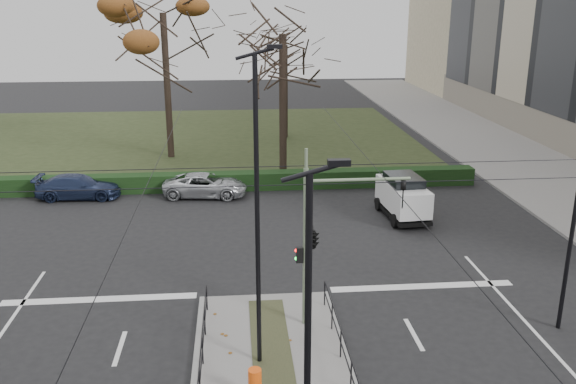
% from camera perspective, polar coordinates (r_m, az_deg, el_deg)
% --- Properties ---
extents(ground, '(140.00, 140.00, 0.00)m').
position_cam_1_polar(ground, '(18.33, -1.32, -17.01)').
color(ground, black).
rests_on(ground, ground).
extents(sidewalk_east, '(8.00, 90.00, 0.14)m').
position_cam_1_polar(sidewalk_east, '(42.90, 21.31, 2.33)').
color(sidewalk_east, slate).
rests_on(sidewalk_east, ground).
extents(park, '(38.00, 26.00, 0.10)m').
position_cam_1_polar(park, '(48.47, -11.00, 4.82)').
color(park, '#252E17').
rests_on(park, ground).
extents(hedge, '(38.00, 1.00, 1.00)m').
position_cam_1_polar(hedge, '(35.47, -13.08, 0.81)').
color(hedge, black).
rests_on(hedge, ground).
extents(catenary, '(20.00, 34.00, 6.00)m').
position_cam_1_polar(catenary, '(18.12, -1.74, -5.12)').
color(catenary, black).
rests_on(catenary, ground).
extents(traffic_light, '(3.63, 2.06, 5.34)m').
position_cam_1_polar(traffic_light, '(19.41, 2.56, -4.10)').
color(traffic_light, slate).
rests_on(traffic_light, median_island).
extents(litter_bin, '(0.36, 0.36, 0.92)m').
position_cam_1_polar(litter_bin, '(16.93, -3.12, -17.01)').
color(litter_bin, black).
rests_on(litter_bin, median_island).
extents(streetlamp_median_far, '(0.77, 0.16, 9.19)m').
position_cam_1_polar(streetlamp_median_far, '(16.74, -2.83, -1.97)').
color(streetlamp_median_far, black).
rests_on(streetlamp_median_far, median_island).
extents(parked_car_third, '(4.57, 1.97, 1.31)m').
position_cam_1_polar(parked_car_third, '(35.30, -19.04, 0.48)').
color(parked_car_third, '#202B4B').
rests_on(parked_car_third, ground).
extents(parked_car_fourth, '(4.80, 2.61, 1.28)m').
position_cam_1_polar(parked_car_fourth, '(34.02, -7.74, 0.65)').
color(parked_car_fourth, '#ABAEB3').
rests_on(parked_car_fourth, ground).
extents(white_van, '(2.09, 4.07, 2.18)m').
position_cam_1_polar(white_van, '(30.75, 10.70, -0.34)').
color(white_van, white).
rests_on(white_van, ground).
extents(rust_tree, '(8.70, 8.70, 12.57)m').
position_cam_1_polar(rust_tree, '(41.71, -11.63, 16.10)').
color(rust_tree, black).
rests_on(rust_tree, park).
extents(bare_tree_center, '(5.93, 5.93, 9.43)m').
position_cam_1_polar(bare_tree_center, '(47.43, -0.30, 12.95)').
color(bare_tree_center, black).
rests_on(bare_tree_center, park).
extents(bare_tree_near, '(5.84, 5.84, 11.29)m').
position_cam_1_polar(bare_tree_near, '(35.66, -0.49, 13.57)').
color(bare_tree_near, black).
rests_on(bare_tree_near, park).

